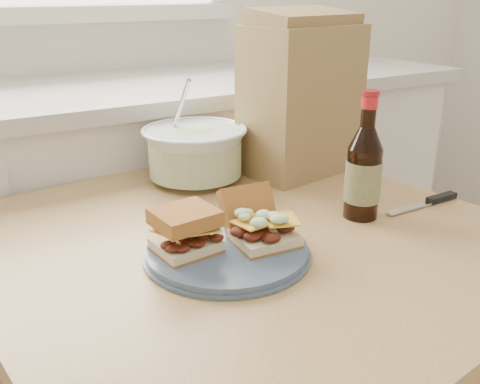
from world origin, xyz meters
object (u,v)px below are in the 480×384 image
plate (227,251)px  coleslaw_bowl (195,155)px  paper_bag (301,101)px  dining_table (245,286)px  beer_bottle (364,171)px

plate → coleslaw_bowl: size_ratio=1.13×
coleslaw_bowl → paper_bag: paper_bag is taller
dining_table → beer_bottle: 0.32m
dining_table → paper_bag: paper_bag is taller
coleslaw_bowl → beer_bottle: (0.18, -0.36, 0.03)m
dining_table → plate: bearing=-147.9°
coleslaw_bowl → paper_bag: size_ratio=0.70×
dining_table → paper_bag: bearing=31.3°
coleslaw_bowl → beer_bottle: bearing=-63.0°
coleslaw_bowl → paper_bag: 0.28m
plate → coleslaw_bowl: 0.39m
dining_table → beer_bottle: (0.24, -0.05, 0.21)m
plate → coleslaw_bowl: (0.13, 0.37, 0.05)m
dining_table → plate: 0.16m
dining_table → coleslaw_bowl: size_ratio=4.29×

